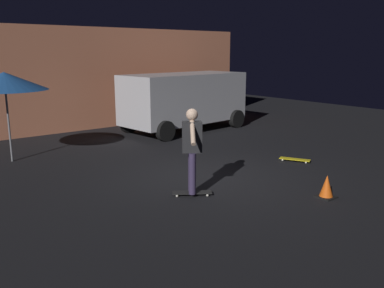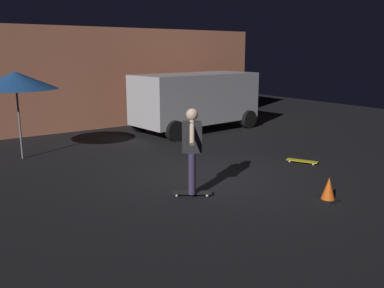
{
  "view_description": "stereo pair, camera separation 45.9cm",
  "coord_description": "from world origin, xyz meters",
  "px_view_note": "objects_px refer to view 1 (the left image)",
  "views": [
    {
      "loc": [
        -5.85,
        -6.89,
        2.8
      ],
      "look_at": [
        -1.02,
        -0.8,
        1.05
      ],
      "focal_mm": 38.51,
      "sensor_mm": 36.0,
      "label": 1
    },
    {
      "loc": [
        -5.48,
        -7.16,
        2.8
      ],
      "look_at": [
        -1.02,
        -0.8,
        1.05
      ],
      "focal_mm": 38.51,
      "sensor_mm": 36.0,
      "label": 2
    }
  ],
  "objects_px": {
    "parked_van": "(185,98)",
    "patio_umbrella": "(4,81)",
    "skateboard_spare": "(295,159)",
    "skateboard_ridden": "(192,193)",
    "traffic_cone": "(327,187)",
    "skater": "(192,145)"
  },
  "relations": [
    {
      "from": "patio_umbrella",
      "to": "traffic_cone",
      "type": "height_order",
      "value": "patio_umbrella"
    },
    {
      "from": "parked_van",
      "to": "skater",
      "type": "relative_size",
      "value": 2.86
    },
    {
      "from": "patio_umbrella",
      "to": "skater",
      "type": "distance_m",
      "value": 5.47
    },
    {
      "from": "parked_van",
      "to": "traffic_cone",
      "type": "xyz_separation_m",
      "value": [
        -2.15,
        -7.37,
        -0.95
      ]
    },
    {
      "from": "parked_van",
      "to": "traffic_cone",
      "type": "bearing_deg",
      "value": -106.25
    },
    {
      "from": "skateboard_spare",
      "to": "traffic_cone",
      "type": "relative_size",
      "value": 1.71
    },
    {
      "from": "skateboard_ridden",
      "to": "skateboard_spare",
      "type": "distance_m",
      "value": 3.72
    },
    {
      "from": "parked_van",
      "to": "patio_umbrella",
      "type": "distance_m",
      "value": 6.29
    },
    {
      "from": "patio_umbrella",
      "to": "skateboard_ridden",
      "type": "height_order",
      "value": "patio_umbrella"
    },
    {
      "from": "parked_van",
      "to": "skateboard_ridden",
      "type": "height_order",
      "value": "parked_van"
    },
    {
      "from": "parked_van",
      "to": "skateboard_ridden",
      "type": "bearing_deg",
      "value": -126.21
    },
    {
      "from": "skater",
      "to": "skateboard_spare",
      "type": "bearing_deg",
      "value": 5.54
    },
    {
      "from": "skater",
      "to": "traffic_cone",
      "type": "height_order",
      "value": "skater"
    },
    {
      "from": "skateboard_spare",
      "to": "traffic_cone",
      "type": "distance_m",
      "value": 2.71
    },
    {
      "from": "parked_van",
      "to": "patio_umbrella",
      "type": "relative_size",
      "value": 2.07
    },
    {
      "from": "skateboard_spare",
      "to": "skater",
      "type": "bearing_deg",
      "value": -174.46
    },
    {
      "from": "parked_van",
      "to": "skateboard_ridden",
      "type": "distance_m",
      "value": 7.08
    },
    {
      "from": "patio_umbrella",
      "to": "skateboard_spare",
      "type": "bearing_deg",
      "value": -38.62
    },
    {
      "from": "skater",
      "to": "traffic_cone",
      "type": "bearing_deg",
      "value": -41.08
    },
    {
      "from": "parked_van",
      "to": "traffic_cone",
      "type": "distance_m",
      "value": 7.74
    },
    {
      "from": "skateboard_spare",
      "to": "patio_umbrella",
      "type": "bearing_deg",
      "value": 141.38
    },
    {
      "from": "parked_van",
      "to": "patio_umbrella",
      "type": "xyz_separation_m",
      "value": [
        -6.19,
        -0.68,
        0.91
      ]
    }
  ]
}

